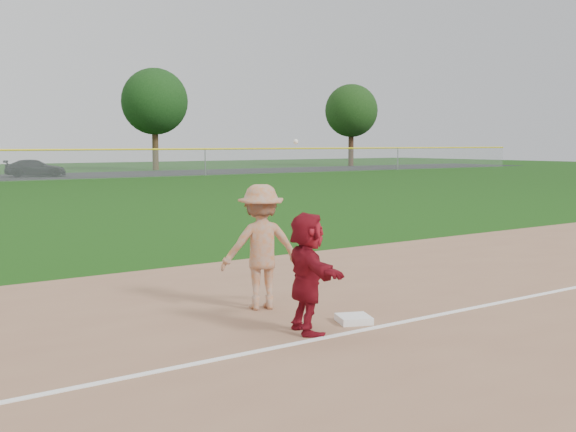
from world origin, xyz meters
TOP-DOWN VIEW (x-y plane):
  - ground at (0.00, 0.00)m, footprint 160.00×160.00m
  - foul_line at (0.00, -0.80)m, footprint 60.00×0.10m
  - first_base at (-0.28, -0.42)m, footprint 0.56×0.56m
  - base_runner at (-1.10, -0.45)m, footprint 0.86×1.52m
  - car_right at (9.00, 45.37)m, footprint 4.59×2.92m
  - first_base_play at (-0.82, 1.03)m, footprint 1.34×1.05m
  - tree_3 at (22.00, 52.80)m, footprint 6.00×6.00m
  - tree_4 at (44.00, 51.20)m, footprint 5.60×5.60m

SIDE VIEW (x-z plane):
  - ground at x=0.00m, z-range 0.00..0.00m
  - foul_line at x=0.00m, z-range 0.02..0.03m
  - first_base at x=-0.28m, z-range 0.02..0.12m
  - car_right at x=9.00m, z-range 0.01..1.25m
  - base_runner at x=-1.10m, z-range 0.02..1.58m
  - first_base_play at x=-0.82m, z-range -0.31..2.17m
  - tree_4 at x=44.00m, z-range 1.51..10.18m
  - tree_3 at x=22.00m, z-range 1.57..10.76m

